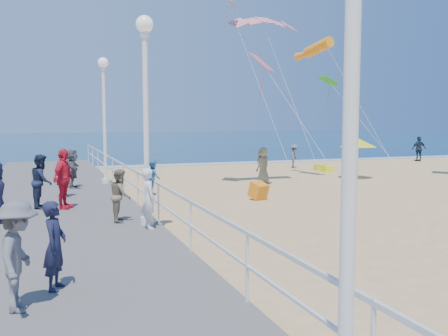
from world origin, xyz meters
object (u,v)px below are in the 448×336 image
object	(u,v)px
spectator_3	(63,179)
box_kite	(258,192)
beach_chair_right	(320,168)
lamp_post_near	(352,56)
beach_chair_left	(328,169)
spectator_5	(73,169)
woman_holding_toddler	(149,198)
beach_walker_a	(294,156)
spectator_7	(42,181)
beach_umbrella	(358,143)
spectator_0	(55,245)
lamp_post_far	(104,107)
beach_walker_b	(419,149)
toddler_held	(153,177)
spectator_6	(65,173)
beach_walker_c	(263,165)
spectator_2	(18,256)
spectator_1	(120,195)
lamp_post_mid	(146,98)

from	to	relation	value
spectator_3	box_kite	size ratio (longest dim) A/B	3.07
beach_chair_right	lamp_post_near	bearing A→B (deg)	-120.47
beach_chair_left	spectator_5	bearing A→B (deg)	-161.84
woman_holding_toddler	beach_walker_a	size ratio (longest dim) A/B	0.99
box_kite	beach_chair_right	bearing A→B (deg)	28.77
spectator_7	beach_umbrella	size ratio (longest dim) A/B	0.77
spectator_7	spectator_0	bearing A→B (deg)	-171.07
lamp_post_far	spectator_7	bearing A→B (deg)	-115.50
spectator_3	beach_walker_b	distance (m)	29.61
toddler_held	beach_walker_a	xyz separation A→B (m)	(12.70, 16.32, -0.91)
spectator_7	lamp_post_far	bearing A→B (deg)	-17.95
beach_chair_left	lamp_post_near	bearing A→B (deg)	-121.43
lamp_post_near	woman_holding_toddler	xyz separation A→B (m)	(-0.05, 8.52, -2.50)
spectator_5	beach_walker_b	world-z (taller)	spectator_5
woman_holding_toddler	spectator_6	distance (m)	6.30
beach_chair_left	lamp_post_far	bearing A→B (deg)	-164.06
woman_holding_toddler	beach_umbrella	distance (m)	16.52
beach_walker_b	beach_walker_c	distance (m)	18.30
spectator_0	spectator_7	world-z (taller)	spectator_7
woman_holding_toddler	toddler_held	world-z (taller)	toddler_held
lamp_post_far	beach_walker_a	world-z (taller)	lamp_post_far
beach_walker_c	spectator_3	bearing A→B (deg)	-63.19
beach_walker_a	beach_walker_c	xyz separation A→B (m)	(-5.23, -6.60, 0.13)
spectator_3	box_kite	xyz separation A→B (m)	(7.29, 1.77, -1.02)
spectator_2	beach_walker_b	size ratio (longest dim) A/B	0.85
box_kite	beach_chair_right	xyz separation A→B (m)	(8.05, 8.84, -0.10)
spectator_1	spectator_5	world-z (taller)	spectator_5
spectator_6	box_kite	world-z (taller)	spectator_6
beach_umbrella	spectator_0	bearing A→B (deg)	-137.98
spectator_0	spectator_2	world-z (taller)	spectator_2
lamp_post_mid	spectator_1	distance (m)	2.71
spectator_2	spectator_5	world-z (taller)	spectator_2
spectator_2	spectator_5	xyz separation A→B (m)	(1.47, 13.17, -0.03)
spectator_6	lamp_post_near	bearing A→B (deg)	-152.41
beach_walker_c	lamp_post_far	bearing A→B (deg)	-93.43
lamp_post_mid	lamp_post_near	bearing A→B (deg)	-90.00
spectator_7	beach_chair_left	xyz separation A→B (m)	(15.89, 9.18, -1.03)
spectator_0	woman_holding_toddler	bearing A→B (deg)	-11.85
toddler_held	spectator_0	world-z (taller)	toddler_held
woman_holding_toddler	spectator_5	distance (m)	8.56
spectator_0	spectator_2	size ratio (longest dim) A/B	0.90
lamp_post_mid	beach_walker_b	world-z (taller)	lamp_post_mid
lamp_post_near	lamp_post_mid	bearing A→B (deg)	90.00
spectator_6	box_kite	xyz separation A→B (m)	(7.13, -0.65, -0.94)
lamp_post_near	lamp_post_mid	distance (m)	9.00
beach_chair_right	woman_holding_toddler	bearing A→B (deg)	-133.34
spectator_0	spectator_6	xyz separation A→B (m)	(0.59, 10.01, 0.12)
spectator_2	beach_walker_a	xyz separation A→B (m)	(15.68, 21.20, -0.43)
spectator_5	toddler_held	bearing A→B (deg)	-163.92
spectator_6	beach_walker_a	distance (m)	17.93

